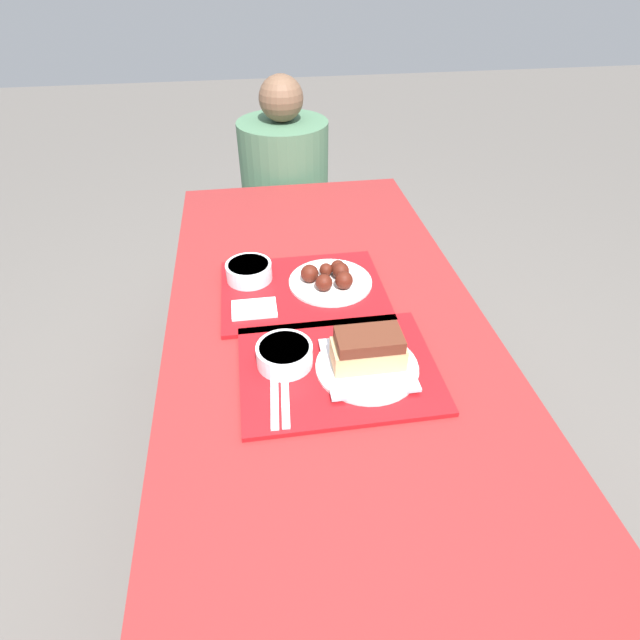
% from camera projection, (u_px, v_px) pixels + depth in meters
% --- Properties ---
extents(ground_plane, '(12.00, 12.00, 0.00)m').
position_uv_depth(ground_plane, '(327.00, 502.00, 1.69)').
color(ground_plane, '#605B56').
extents(picnic_table, '(0.79, 1.76, 0.76)m').
position_uv_depth(picnic_table, '(329.00, 359.00, 1.28)').
color(picnic_table, maroon).
rests_on(picnic_table, ground_plane).
extents(picnic_bench_far, '(0.75, 0.28, 0.44)m').
position_uv_depth(picnic_bench_far, '(290.00, 246.00, 2.31)').
color(picnic_bench_far, maroon).
rests_on(picnic_bench_far, ground_plane).
extents(tray_near, '(0.43, 0.33, 0.01)m').
position_uv_depth(tray_near, '(338.00, 369.00, 1.10)').
color(tray_near, '#B21419').
rests_on(tray_near, picnic_table).
extents(tray_far, '(0.43, 0.33, 0.01)m').
position_uv_depth(tray_far, '(303.00, 291.00, 1.34)').
color(tray_far, '#B21419').
rests_on(tray_far, picnic_table).
extents(bowl_coleslaw_near, '(0.12, 0.12, 0.05)m').
position_uv_depth(bowl_coleslaw_near, '(285.00, 354.00, 1.09)').
color(bowl_coleslaw_near, silver).
rests_on(bowl_coleslaw_near, tray_near).
extents(brisket_sandwich_plate, '(0.23, 0.23, 0.10)m').
position_uv_depth(brisket_sandwich_plate, '(368.00, 356.00, 1.07)').
color(brisket_sandwich_plate, white).
rests_on(brisket_sandwich_plate, tray_near).
extents(plastic_fork_near, '(0.03, 0.17, 0.00)m').
position_uv_depth(plastic_fork_near, '(275.00, 397.00, 1.02)').
color(plastic_fork_near, white).
rests_on(plastic_fork_near, tray_near).
extents(plastic_knife_near, '(0.03, 0.17, 0.00)m').
position_uv_depth(plastic_knife_near, '(285.00, 396.00, 1.03)').
color(plastic_knife_near, white).
rests_on(plastic_knife_near, tray_near).
extents(condiment_packet, '(0.04, 0.03, 0.01)m').
position_uv_depth(condiment_packet, '(333.00, 343.00, 1.16)').
color(condiment_packet, '#A59E93').
rests_on(condiment_packet, tray_near).
extents(bowl_coleslaw_far, '(0.12, 0.12, 0.05)m').
position_uv_depth(bowl_coleslaw_far, '(249.00, 270.00, 1.36)').
color(bowl_coleslaw_far, silver).
rests_on(bowl_coleslaw_far, tray_far).
extents(wings_plate_far, '(0.23, 0.23, 0.06)m').
position_uv_depth(wings_plate_far, '(330.00, 278.00, 1.34)').
color(wings_plate_far, white).
rests_on(wings_plate_far, tray_far).
extents(napkin_far, '(0.11, 0.08, 0.01)m').
position_uv_depth(napkin_far, '(254.00, 309.00, 1.26)').
color(napkin_far, white).
rests_on(napkin_far, tray_far).
extents(person_seated_across, '(0.37, 0.37, 0.66)m').
position_uv_depth(person_seated_across, '(285.00, 176.00, 2.10)').
color(person_seated_across, '#477051').
rests_on(person_seated_across, picnic_bench_far).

